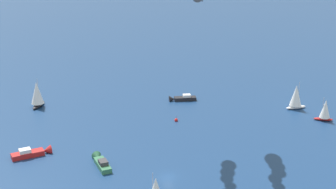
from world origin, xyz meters
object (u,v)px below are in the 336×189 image
at_px(motorboat_far_stbd, 33,153).
at_px(sailboat_trailing, 325,110).
at_px(sailboat_far_port, 296,97).
at_px(sailboat_ahead, 37,94).
at_px(motorboat_offshore, 101,162).
at_px(marker_buoy, 176,120).
at_px(motorboat_outer_ring_c, 181,98).

height_order(motorboat_far_stbd, sailboat_trailing, sailboat_trailing).
xyz_separation_m(sailboat_far_port, sailboat_ahead, (76.97, -43.84, 0.27)).
bearing_deg(sailboat_trailing, motorboat_offshore, -4.17).
bearing_deg(marker_buoy, motorboat_far_stbd, 3.29).
distance_m(sailboat_far_port, motorboat_far_stbd, 88.35).
distance_m(sailboat_ahead, marker_buoy, 49.47).
height_order(sailboat_far_port, motorboat_offshore, sailboat_far_port).
bearing_deg(motorboat_outer_ring_c, sailboat_ahead, -21.12).
bearing_deg(motorboat_outer_ring_c, sailboat_trailing, 129.27).
height_order(sailboat_trailing, motorboat_outer_ring_c, sailboat_trailing).
distance_m(motorboat_offshore, sailboat_trailing, 74.93).
bearing_deg(motorboat_far_stbd, motorboat_outer_ring_c, -162.20).
distance_m(sailboat_far_port, motorboat_outer_ring_c, 39.82).
xyz_separation_m(motorboat_offshore, motorboat_outer_ring_c, (-43.45, -32.75, -0.04)).
xyz_separation_m(sailboat_trailing, motorboat_outer_ring_c, (31.23, -38.20, -2.83)).
distance_m(sailboat_trailing, marker_buoy, 47.95).
bearing_deg(marker_buoy, sailboat_far_port, 166.54).
height_order(sailboat_far_port, sailboat_ahead, sailboat_ahead).
xyz_separation_m(motorboat_offshore, marker_buoy, (-32.35, -16.87, -0.41)).
distance_m(motorboat_far_stbd, sailboat_trailing, 91.24).
height_order(motorboat_offshore, motorboat_outer_ring_c, motorboat_offshore).
xyz_separation_m(sailboat_far_port, sailboat_trailing, (-1.07, 12.44, -0.76)).
relative_size(sailboat_far_port, motorboat_far_stbd, 0.87).
xyz_separation_m(motorboat_offshore, sailboat_trailing, (-74.68, 5.44, 2.78)).
xyz_separation_m(motorboat_far_stbd, motorboat_offshore, (-14.39, 14.18, -0.05)).
distance_m(sailboat_far_port, motorboat_offshore, 74.02).
bearing_deg(motorboat_offshore, sailboat_ahead, -86.21).
height_order(sailboat_far_port, motorboat_far_stbd, sailboat_far_port).
bearing_deg(motorboat_offshore, motorboat_far_stbd, -44.59).
relative_size(motorboat_offshore, sailboat_trailing, 1.33).
relative_size(sailboat_far_port, motorboat_offshore, 0.91).
bearing_deg(sailboat_far_port, marker_buoy, -13.46).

